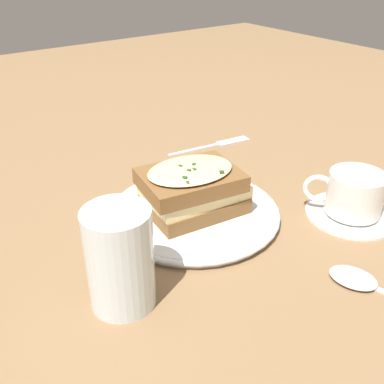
{
  "coord_description": "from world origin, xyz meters",
  "views": [
    {
      "loc": [
        -0.33,
        -0.46,
        0.36
      ],
      "look_at": [
        -0.0,
        -0.02,
        0.04
      ],
      "focal_mm": 42.0,
      "sensor_mm": 36.0,
      "label": 1
    }
  ],
  "objects_px": {
    "sandwich": "(191,190)",
    "spoon": "(361,281)",
    "fork": "(219,143)",
    "teacup_with_saucer": "(353,197)",
    "water_glass": "(120,259)",
    "dinner_plate": "(192,214)"
  },
  "relations": [
    {
      "from": "teacup_with_saucer",
      "to": "fork",
      "type": "bearing_deg",
      "value": -40.24
    },
    {
      "from": "dinner_plate",
      "to": "fork",
      "type": "height_order",
      "value": "dinner_plate"
    },
    {
      "from": "dinner_plate",
      "to": "fork",
      "type": "xyz_separation_m",
      "value": [
        0.2,
        0.18,
        -0.01
      ]
    },
    {
      "from": "water_glass",
      "to": "spoon",
      "type": "distance_m",
      "value": 0.28
    },
    {
      "from": "teacup_with_saucer",
      "to": "water_glass",
      "type": "relative_size",
      "value": 1.11
    },
    {
      "from": "water_glass",
      "to": "spoon",
      "type": "bearing_deg",
      "value": -30.46
    },
    {
      "from": "dinner_plate",
      "to": "spoon",
      "type": "distance_m",
      "value": 0.24
    },
    {
      "from": "teacup_with_saucer",
      "to": "spoon",
      "type": "distance_m",
      "value": 0.16
    },
    {
      "from": "sandwich",
      "to": "spoon",
      "type": "xyz_separation_m",
      "value": [
        0.08,
        -0.23,
        -0.04
      ]
    },
    {
      "from": "dinner_plate",
      "to": "teacup_with_saucer",
      "type": "xyz_separation_m",
      "value": [
        0.19,
        -0.13,
        0.02
      ]
    },
    {
      "from": "fork",
      "to": "spoon",
      "type": "distance_m",
      "value": 0.43
    },
    {
      "from": "spoon",
      "to": "teacup_with_saucer",
      "type": "bearing_deg",
      "value": 21.68
    },
    {
      "from": "fork",
      "to": "sandwich",
      "type": "bearing_deg",
      "value": -39.73
    },
    {
      "from": "teacup_with_saucer",
      "to": "fork",
      "type": "distance_m",
      "value": 0.31
    },
    {
      "from": "dinner_plate",
      "to": "sandwich",
      "type": "distance_m",
      "value": 0.04
    },
    {
      "from": "teacup_with_saucer",
      "to": "fork",
      "type": "relative_size",
      "value": 0.74
    },
    {
      "from": "teacup_with_saucer",
      "to": "sandwich",
      "type": "bearing_deg",
      "value": 17.63
    },
    {
      "from": "water_glass",
      "to": "spoon",
      "type": "xyz_separation_m",
      "value": [
        0.24,
        -0.14,
        -0.05
      ]
    },
    {
      "from": "sandwich",
      "to": "spoon",
      "type": "height_order",
      "value": "sandwich"
    },
    {
      "from": "teacup_with_saucer",
      "to": "water_glass",
      "type": "bearing_deg",
      "value": 45.01
    },
    {
      "from": "dinner_plate",
      "to": "fork",
      "type": "distance_m",
      "value": 0.27
    },
    {
      "from": "water_glass",
      "to": "fork",
      "type": "bearing_deg",
      "value": 37.29
    }
  ]
}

